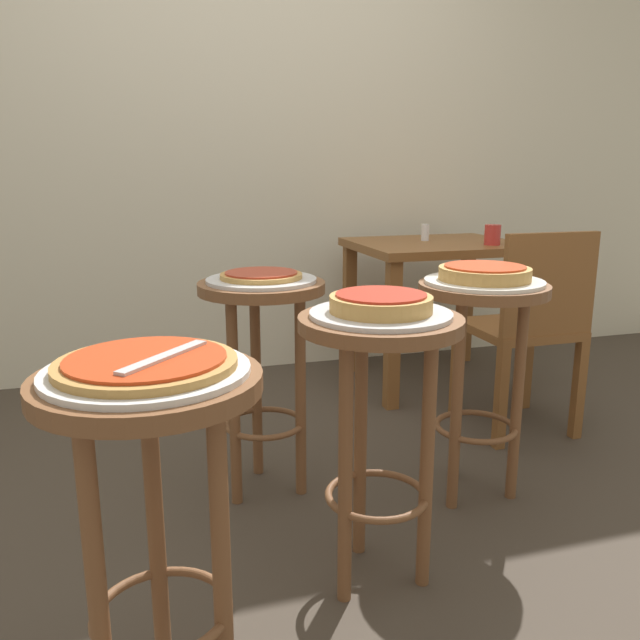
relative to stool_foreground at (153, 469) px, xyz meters
The scene contains 19 objects.
ground_plane 1.05m from the stool_foreground, 48.09° to the left, with size 6.00×6.00×0.00m, color #42382D.
back_wall 2.58m from the stool_foreground, 75.53° to the left, with size 6.00×0.10×3.00m, color beige.
stool_foreground is the anchor object (origin of this frame).
serving_plate_foreground 0.19m from the stool_foreground, 45.00° to the right, with size 0.37×0.37×0.01m, color silver.
pizza_foreground 0.21m from the stool_foreground, ahead, with size 0.32×0.32×0.02m.
stool_middle 0.65m from the stool_foreground, 28.15° to the left, with size 0.41×0.41×0.73m.
serving_plate_middle 0.68m from the stool_foreground, 28.15° to the left, with size 0.35×0.35×0.01m, color silver.
pizza_middle 0.68m from the stool_foreground, 28.15° to the left, with size 0.26×0.26×0.05m.
stool_leftside 1.24m from the stool_foreground, 31.19° to the left, with size 0.41×0.41×0.73m.
serving_plate_leftside 1.26m from the stool_foreground, 31.19° to the left, with size 0.38×0.38×0.01m, color white.
pizza_leftside 1.26m from the stool_foreground, 31.19° to the left, with size 0.29×0.29×0.05m.
stool_rear 0.96m from the stool_foreground, 66.02° to the left, with size 0.41×0.41×0.73m.
serving_plate_rear 0.98m from the stool_foreground, 66.02° to the left, with size 0.36×0.36×0.01m, color silver.
pizza_rear 0.98m from the stool_foreground, 66.02° to the left, with size 0.26×0.26×0.02m.
dining_table 2.29m from the stool_foreground, 50.30° to the left, with size 0.80×0.69×0.73m.
cup_near_edge 2.29m from the stool_foreground, 43.46° to the left, with size 0.08×0.08×0.10m, color red.
condiment_shaker 2.33m from the stool_foreground, 51.96° to the left, with size 0.04×0.04×0.08m, color white.
wooden_chair 1.85m from the stool_foreground, 34.53° to the left, with size 0.40×0.40×0.85m.
pizza_server_knife 0.22m from the stool_foreground, 33.69° to the right, with size 0.22×0.02×0.01m, color silver.
Camera 1 is at (-0.62, -1.80, 1.09)m, focal length 36.10 mm.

